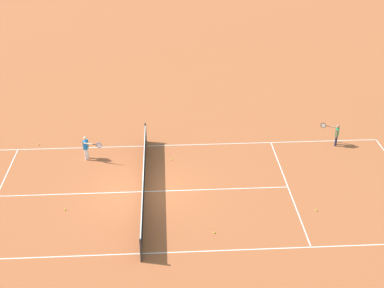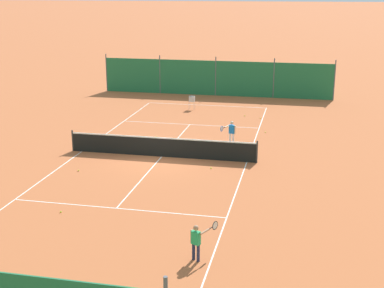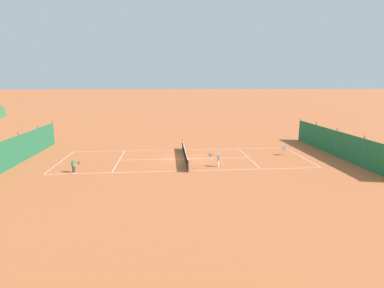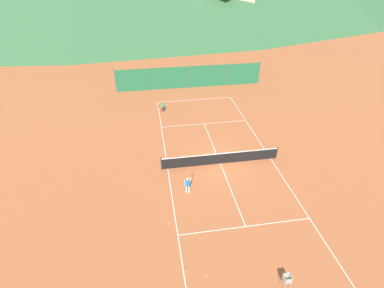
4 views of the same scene
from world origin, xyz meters
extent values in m
plane|color=#B25B33|center=(0.00, 0.00, 0.00)|extent=(600.00, 600.00, 0.00)
cube|color=white|center=(-4.10, 0.00, 0.00)|extent=(0.05, 23.85, 0.01)
cube|color=white|center=(4.10, 0.00, 0.00)|extent=(0.05, 23.85, 0.01)
cube|color=white|center=(0.00, 6.40, 0.00)|extent=(8.20, 0.05, 0.01)
cube|color=white|center=(0.00, 0.00, 0.00)|extent=(0.05, 12.80, 0.01)
cylinder|color=#2D2D2D|center=(-4.55, 0.00, 0.53)|extent=(0.08, 0.08, 1.06)
cylinder|color=#2D2D2D|center=(4.55, 0.00, 0.53)|extent=(0.08, 0.08, 1.06)
cube|color=black|center=(0.00, 0.00, 0.46)|extent=(9.10, 0.02, 0.91)
cube|color=white|center=(0.00, 0.00, 0.93)|extent=(9.10, 0.04, 0.06)
cylinder|color=white|center=(-3.08, -2.80, 0.29)|extent=(0.10, 0.10, 0.58)
cylinder|color=white|center=(-2.90, -2.86, 0.29)|extent=(0.10, 0.10, 0.58)
cube|color=blue|center=(-2.99, -2.83, 0.80)|extent=(0.31, 0.24, 0.45)
sphere|color=beige|center=(-2.99, -2.83, 1.14)|extent=(0.18, 0.18, 0.18)
cylinder|color=beige|center=(-3.15, -2.77, 0.80)|extent=(0.07, 0.07, 0.45)
cylinder|color=beige|center=(-2.75, -2.68, 0.98)|extent=(0.21, 0.44, 0.07)
cylinder|color=black|center=(-2.64, -2.37, 0.98)|extent=(0.09, 0.20, 0.03)
torus|color=#1E4CB2|center=(-2.56, -2.14, 0.98)|extent=(0.11, 0.27, 0.28)
cylinder|color=silver|center=(-2.56, -2.14, 0.98)|extent=(0.08, 0.24, 0.25)
cylinder|color=#23284C|center=(-3.57, 9.59, 0.27)|extent=(0.10, 0.10, 0.54)
cylinder|color=#23284C|center=(-3.73, 9.66, 0.27)|extent=(0.10, 0.10, 0.54)
cube|color=#239E5B|center=(-3.65, 9.62, 0.74)|extent=(0.30, 0.24, 0.42)
sphere|color=#A37556|center=(-3.65, 9.62, 1.06)|extent=(0.16, 0.16, 0.16)
cylinder|color=#A37556|center=(-3.50, 9.55, 0.74)|extent=(0.06, 0.06, 0.42)
cylinder|color=#A37556|center=(-3.89, 9.51, 0.91)|extent=(0.23, 0.40, 0.06)
cylinder|color=black|center=(-4.02, 9.23, 0.91)|extent=(0.11, 0.18, 0.03)
torus|color=black|center=(-4.12, 9.02, 0.91)|extent=(0.14, 0.26, 0.28)
cylinder|color=silver|center=(-4.12, 9.02, 0.91)|extent=(0.11, 0.23, 0.25)
sphere|color=#CCE033|center=(1.83, 7.19, 0.03)|extent=(0.07, 0.07, 0.07)
sphere|color=#CCE033|center=(3.05, 2.81, 0.03)|extent=(0.07, 0.07, 0.07)
sphere|color=#CCE033|center=(-2.63, 1.27, 0.03)|extent=(0.07, 0.07, 0.07)
sphere|color=#CCE033|center=(1.19, -3.28, 0.03)|extent=(0.07, 0.07, 0.07)
sphere|color=#CCE033|center=(-4.53, -5.45, 0.03)|extent=(0.07, 0.07, 0.07)
camera|label=1|loc=(19.58, 1.00, 13.28)|focal=50.00mm
camera|label=2|loc=(-6.50, 23.62, 7.81)|focal=50.00mm
camera|label=3|loc=(-28.63, 1.72, 7.43)|focal=28.00mm
camera|label=4|loc=(-5.16, -18.06, 13.94)|focal=28.00mm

